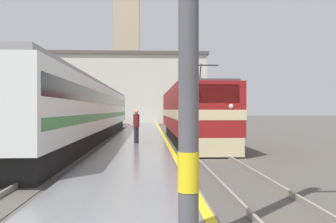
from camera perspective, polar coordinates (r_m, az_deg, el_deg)
name	(u,v)px	position (r m, az deg, el deg)	size (l,w,h in m)	color
ground_plane	(142,135)	(33.09, -3.78, -3.37)	(200.00, 200.00, 0.00)	#514C47
platform	(141,137)	(28.10, -3.96, -3.74)	(3.51, 140.00, 0.26)	slate
rail_track_near	(186,138)	(28.22, 2.65, -3.93)	(2.83, 140.00, 0.16)	#514C47
rail_track_far	(90,139)	(28.41, -11.30, -3.91)	(2.84, 140.00, 0.16)	#514C47
locomotive_train	(191,114)	(24.96, 3.34, -0.42)	(2.92, 17.09, 4.47)	black
passenger_train	(89,110)	(27.89, -11.44, 0.14)	(2.92, 35.52, 3.77)	black
person_on_platform	(136,125)	(21.52, -4.62, -2.03)	(0.34, 0.34, 1.83)	#23232D
clock_tower	(127,32)	(74.38, -5.96, 11.41)	(5.73, 5.73, 31.04)	tan
station_building	(121,89)	(62.71, -6.78, 3.33)	(26.74, 8.67, 10.85)	beige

